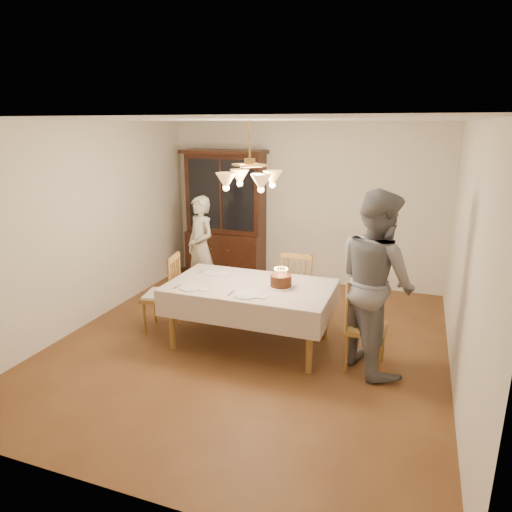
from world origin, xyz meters
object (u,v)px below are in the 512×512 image
at_px(china_hutch, 226,218).
at_px(chair_far_side, 299,291).
at_px(birthday_cake, 281,281).
at_px(dining_table, 250,291).
at_px(elderly_woman, 201,247).

distance_m(china_hutch, chair_far_side, 2.29).
xyz_separation_m(chair_far_side, birthday_cake, (-0.03, -0.77, 0.39)).
distance_m(china_hutch, birthday_cake, 2.77).
bearing_deg(chair_far_side, dining_table, -115.76).
height_order(dining_table, china_hutch, china_hutch).
bearing_deg(birthday_cake, dining_table, -173.92).
height_order(china_hutch, elderly_woman, china_hutch).
xyz_separation_m(dining_table, chair_far_side, (0.39, 0.80, -0.24)).
bearing_deg(birthday_cake, china_hutch, 126.61).
height_order(chair_far_side, birthday_cake, chair_far_side).
height_order(elderly_woman, birthday_cake, elderly_woman).
bearing_deg(chair_far_side, china_hutch, 139.10).
distance_m(dining_table, birthday_cake, 0.39).
height_order(china_hutch, chair_far_side, china_hutch).
height_order(dining_table, elderly_woman, elderly_woman).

